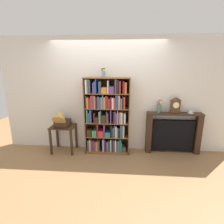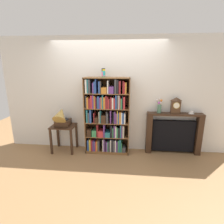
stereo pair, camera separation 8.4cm
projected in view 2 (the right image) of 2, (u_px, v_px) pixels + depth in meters
The scene contains 10 objects.
ground_plane at pixel (107, 153), 4.15m from camera, with size 8.42×6.40×0.02m, color #997047.
wall_back at pixel (119, 96), 4.08m from camera, with size 5.42×0.08×2.60m, color silver.
bookshelf at pixel (107, 118), 4.01m from camera, with size 0.99×0.35×1.73m.
cup_stack at pixel (103, 73), 3.78m from camera, with size 0.08×0.08×0.19m.
side_table_left at pixel (64, 132), 4.15m from camera, with size 0.54×0.46×0.63m.
gramophone at pixel (61, 117), 3.98m from camera, with size 0.31×0.47×0.51m.
fireplace_mantel at pixel (173, 133), 4.05m from camera, with size 1.22×0.21×0.95m.
mantel_clock at pixel (176, 105), 3.86m from camera, with size 0.19×0.13×0.36m.
flower_vase at pixel (159, 107), 3.92m from camera, with size 0.15×0.15×0.32m.
teacup_with_saucer at pixel (191, 113), 3.87m from camera, with size 0.13×0.13×0.05m.
Camera 2 is at (0.48, -3.73, 2.00)m, focal length 28.54 mm.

